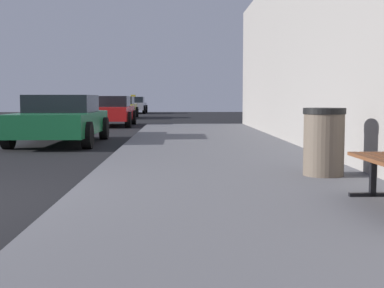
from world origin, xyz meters
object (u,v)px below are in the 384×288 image
car_green (61,119)px  car_silver (133,105)px  car_red (109,111)px  car_yellow (120,107)px  trash_bin (324,142)px

car_green → car_silver: size_ratio=1.12×
car_red → car_yellow: size_ratio=0.93×
car_green → car_silver: 27.56m
car_green → car_silver: car_silver is taller
trash_bin → car_silver: bearing=98.8°
trash_bin → car_red: bearing=107.0°
car_red → car_silver: size_ratio=0.99×
trash_bin → car_red: car_red is taller
car_green → trash_bin: bearing=125.5°
car_silver → car_yellow: bearing=90.0°
car_silver → trash_bin: bearing=98.8°
trash_bin → car_yellow: (-5.38, 24.92, 0.04)m
car_green → car_red: same height
trash_bin → car_yellow: car_yellow is taller
trash_bin → car_green: size_ratio=0.20×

